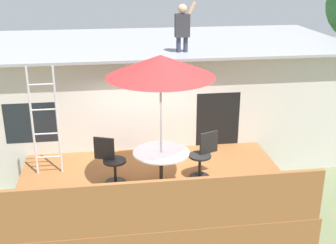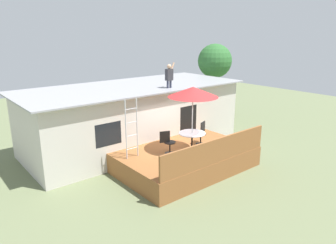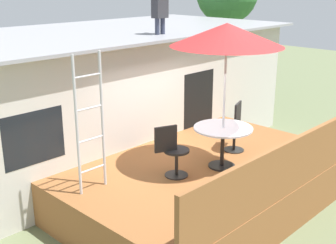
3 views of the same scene
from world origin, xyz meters
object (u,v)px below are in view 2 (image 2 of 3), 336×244
at_px(step_ladder, 132,129).
at_px(backyard_tree, 215,62).
at_px(person_figure, 169,74).
at_px(patio_chair_right, 201,133).
at_px(patio_chair_left, 168,143).
at_px(patio_umbrella, 193,92).
at_px(patio_table, 192,137).

xyz_separation_m(step_ladder, backyard_tree, (8.74, 4.02, 1.64)).
distance_m(person_figure, patio_chair_right, 3.00).
xyz_separation_m(person_figure, patio_chair_right, (0.08, -1.99, -2.25)).
bearing_deg(patio_chair_left, patio_umbrella, 0.00).
height_order(person_figure, backyard_tree, backyard_tree).
bearing_deg(patio_chair_right, patio_table, 0.00).
distance_m(step_ladder, person_figure, 3.63).
distance_m(patio_umbrella, patio_chair_left, 2.13).
bearing_deg(patio_table, patio_chair_right, 21.65).
xyz_separation_m(step_ladder, patio_chair_right, (3.03, -0.58, -0.64)).
xyz_separation_m(patio_chair_right, backyard_tree, (5.71, 4.60, 2.29)).
xyz_separation_m(patio_table, step_ladder, (-2.15, 0.93, 0.51)).
distance_m(patio_umbrella, person_figure, 2.49).
bearing_deg(backyard_tree, patio_table, -143.09).
bearing_deg(patio_chair_left, step_ladder, 175.57).
height_order(step_ladder, patio_chair_left, step_ladder).
height_order(patio_table, patio_chair_left, patio_chair_left).
bearing_deg(patio_table, patio_umbrella, 75.96).
xyz_separation_m(patio_table, patio_umbrella, (0.00, 0.00, 1.76)).
relative_size(patio_table, backyard_tree, 0.22).
distance_m(patio_table, patio_chair_left, 0.99).
height_order(patio_umbrella, person_figure, person_figure).
height_order(patio_chair_right, backyard_tree, backyard_tree).
distance_m(patio_table, backyard_tree, 8.51).
relative_size(patio_table, patio_chair_right, 1.13).
bearing_deg(person_figure, patio_umbrella, -108.64).
bearing_deg(backyard_tree, person_figure, -155.73).
bearing_deg(patio_chair_left, person_figure, 70.07).
distance_m(step_ladder, backyard_tree, 9.75).
relative_size(person_figure, patio_chair_right, 1.21).
bearing_deg(patio_chair_left, patio_chair_right, 20.68).
bearing_deg(backyard_tree, patio_chair_right, -141.16).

